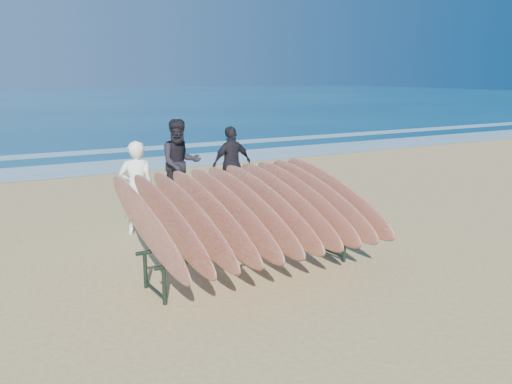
{
  "coord_description": "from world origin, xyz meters",
  "views": [
    {
      "loc": [
        -4.21,
        -6.75,
        2.85
      ],
      "look_at": [
        0.0,
        0.8,
        0.95
      ],
      "focal_mm": 38.0,
      "sensor_mm": 36.0,
      "label": 1
    }
  ],
  "objects_px": {
    "person_white": "(137,188)",
    "person_dark_a": "(180,163)",
    "person_dark_b": "(232,164)",
    "surfboard_rack": "(251,210)"
  },
  "relations": [
    {
      "from": "person_dark_b",
      "to": "person_white",
      "type": "bearing_deg",
      "value": 21.94
    },
    {
      "from": "person_white",
      "to": "person_dark_a",
      "type": "distance_m",
      "value": 2.12
    },
    {
      "from": "person_white",
      "to": "person_dark_b",
      "type": "xyz_separation_m",
      "value": [
        2.65,
        1.48,
        0.0
      ]
    },
    {
      "from": "surfboard_rack",
      "to": "person_dark_b",
      "type": "xyz_separation_m",
      "value": [
        1.85,
        4.29,
        -0.11
      ]
    },
    {
      "from": "surfboard_rack",
      "to": "person_white",
      "type": "relative_size",
      "value": 1.96
    },
    {
      "from": "surfboard_rack",
      "to": "person_white",
      "type": "bearing_deg",
      "value": 102.85
    },
    {
      "from": "person_white",
      "to": "person_dark_a",
      "type": "height_order",
      "value": "person_dark_a"
    },
    {
      "from": "person_dark_a",
      "to": "person_white",
      "type": "bearing_deg",
      "value": -129.01
    },
    {
      "from": "surfboard_rack",
      "to": "person_dark_b",
      "type": "height_order",
      "value": "person_dark_b"
    },
    {
      "from": "surfboard_rack",
      "to": "person_white",
      "type": "distance_m",
      "value": 2.93
    }
  ]
}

